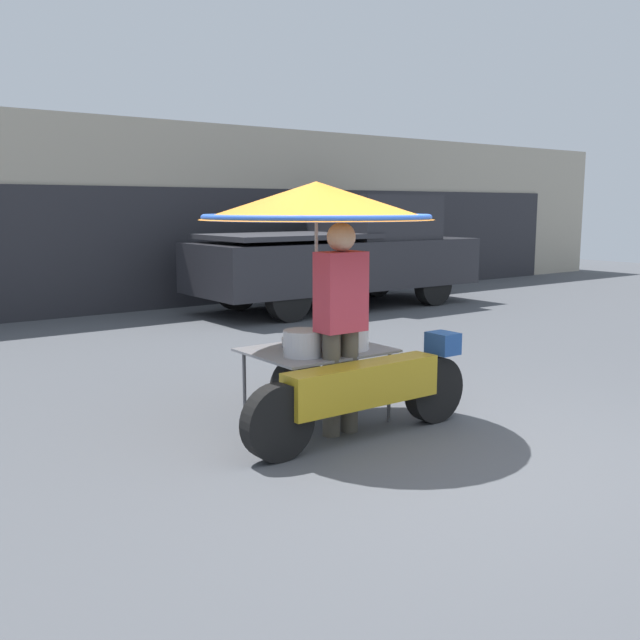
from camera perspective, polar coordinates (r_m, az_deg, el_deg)
The scene contains 5 objects.
ground_plane at distance 5.37m, azimuth 9.68°, elevation -10.41°, with size 36.00×36.00×0.00m, color #4C4F54.
shopfront_building at distance 13.16m, azimuth -20.51°, elevation 7.79°, with size 28.00×2.06×3.25m.
vendor_motorcycle_cart at distance 5.72m, azimuth 0.19°, elevation 6.60°, with size 2.10×1.89×1.98m.
vendor_person at distance 5.51m, azimuth 1.68°, elevation 0.25°, with size 0.38×0.22×1.66m.
pickup_truck at distance 12.69m, azimuth 1.92°, elevation 5.31°, with size 5.29×1.88×1.98m.
Camera 1 is at (-3.68, -3.48, 1.78)m, focal length 40.00 mm.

